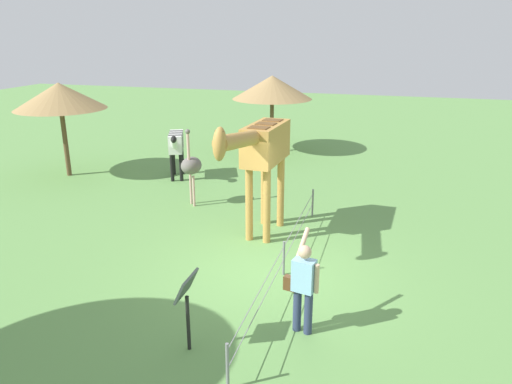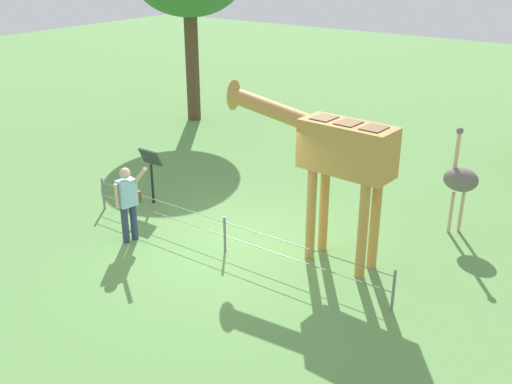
{
  "view_description": "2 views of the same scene",
  "coord_description": "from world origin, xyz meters",
  "px_view_note": "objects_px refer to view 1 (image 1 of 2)",
  "views": [
    {
      "loc": [
        8.79,
        2.18,
        4.83
      ],
      "look_at": [
        -0.7,
        -0.55,
        1.51
      ],
      "focal_mm": 33.99,
      "sensor_mm": 36.0,
      "label": 1
    },
    {
      "loc": [
        -6.47,
        8.28,
        5.61
      ],
      "look_at": [
        -0.71,
        0.2,
        1.42
      ],
      "focal_mm": 41.6,
      "sensor_mm": 36.0,
      "label": 2
    }
  ],
  "objects_px": {
    "ostrich": "(191,166)",
    "shade_hut_far": "(272,87)",
    "shade_hut_near": "(60,96)",
    "info_sign": "(187,296)",
    "giraffe": "(262,151)",
    "zebra": "(176,145)",
    "visitor": "(303,283)"
  },
  "relations": [
    {
      "from": "giraffe",
      "to": "shade_hut_far",
      "type": "xyz_separation_m",
      "value": [
        -8.46,
        -1.9,
        0.48
      ]
    },
    {
      "from": "visitor",
      "to": "info_sign",
      "type": "relative_size",
      "value": 1.28
    },
    {
      "from": "giraffe",
      "to": "shade_hut_near",
      "type": "xyz_separation_m",
      "value": [
        -3.23,
        -7.84,
        0.58
      ]
    },
    {
      "from": "shade_hut_near",
      "to": "shade_hut_far",
      "type": "distance_m",
      "value": 7.91
    },
    {
      "from": "visitor",
      "to": "zebra",
      "type": "height_order",
      "value": "visitor"
    },
    {
      "from": "ostrich",
      "to": "shade_hut_far",
      "type": "bearing_deg",
      "value": 174.91
    },
    {
      "from": "shade_hut_near",
      "to": "visitor",
      "type": "bearing_deg",
      "value": 54.42
    },
    {
      "from": "shade_hut_near",
      "to": "info_sign",
      "type": "xyz_separation_m",
      "value": [
        7.8,
        7.91,
        -1.78
      ]
    },
    {
      "from": "giraffe",
      "to": "zebra",
      "type": "height_order",
      "value": "giraffe"
    },
    {
      "from": "giraffe",
      "to": "shade_hut_far",
      "type": "relative_size",
      "value": 1.16
    },
    {
      "from": "visitor",
      "to": "zebra",
      "type": "bearing_deg",
      "value": -142.66
    },
    {
      "from": "giraffe",
      "to": "info_sign",
      "type": "distance_m",
      "value": 4.72
    },
    {
      "from": "giraffe",
      "to": "info_sign",
      "type": "relative_size",
      "value": 2.8
    },
    {
      "from": "info_sign",
      "to": "ostrich",
      "type": "bearing_deg",
      "value": -157.37
    },
    {
      "from": "info_sign",
      "to": "shade_hut_near",
      "type": "bearing_deg",
      "value": -134.58
    },
    {
      "from": "zebra",
      "to": "ostrich",
      "type": "relative_size",
      "value": 0.79
    },
    {
      "from": "visitor",
      "to": "info_sign",
      "type": "height_order",
      "value": "visitor"
    },
    {
      "from": "ostrich",
      "to": "shade_hut_far",
      "type": "xyz_separation_m",
      "value": [
        -6.83,
        0.61,
        1.46
      ]
    },
    {
      "from": "ostrich",
      "to": "giraffe",
      "type": "bearing_deg",
      "value": 56.99
    },
    {
      "from": "giraffe",
      "to": "zebra",
      "type": "distance_m",
      "value": 5.75
    },
    {
      "from": "ostrich",
      "to": "info_sign",
      "type": "height_order",
      "value": "ostrich"
    },
    {
      "from": "giraffe",
      "to": "info_sign",
      "type": "bearing_deg",
      "value": 0.92
    },
    {
      "from": "giraffe",
      "to": "ostrich",
      "type": "relative_size",
      "value": 1.64
    },
    {
      "from": "zebra",
      "to": "shade_hut_far",
      "type": "xyz_separation_m",
      "value": [
        -4.51,
        2.16,
        1.47
      ]
    },
    {
      "from": "shade_hut_near",
      "to": "shade_hut_far",
      "type": "xyz_separation_m",
      "value": [
        -5.23,
        5.94,
        -0.1
      ]
    },
    {
      "from": "shade_hut_far",
      "to": "info_sign",
      "type": "distance_m",
      "value": 13.28
    },
    {
      "from": "info_sign",
      "to": "giraffe",
      "type": "bearing_deg",
      "value": -179.08
    },
    {
      "from": "visitor",
      "to": "zebra",
      "type": "xyz_separation_m",
      "value": [
        -7.55,
        -5.76,
        0.26
      ]
    },
    {
      "from": "shade_hut_near",
      "to": "info_sign",
      "type": "distance_m",
      "value": 11.25
    },
    {
      "from": "visitor",
      "to": "shade_hut_near",
      "type": "distance_m",
      "value": 11.87
    },
    {
      "from": "visitor",
      "to": "info_sign",
      "type": "bearing_deg",
      "value": -59.06
    },
    {
      "from": "visitor",
      "to": "ostrich",
      "type": "xyz_separation_m",
      "value": [
        -5.22,
        -4.21,
        0.27
      ]
    }
  ]
}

